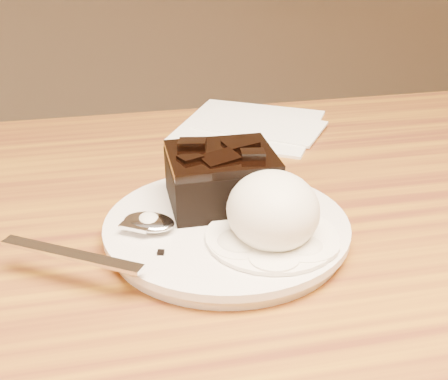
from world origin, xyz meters
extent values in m
cylinder|color=silver|center=(0.04, 0.07, 0.76)|extent=(0.20, 0.20, 0.02)
cube|color=black|center=(0.04, 0.10, 0.79)|extent=(0.09, 0.08, 0.04)
ellipsoid|color=#ECE3C6|center=(0.06, 0.03, 0.79)|extent=(0.07, 0.07, 0.06)
cylinder|color=white|center=(0.06, 0.03, 0.77)|extent=(0.10, 0.10, 0.00)
cube|color=white|center=(0.12, 0.32, 0.75)|extent=(0.22, 0.22, 0.01)
cube|color=black|center=(0.06, 0.01, 0.77)|extent=(0.01, 0.01, 0.00)
cube|color=black|center=(-0.02, 0.03, 0.77)|extent=(0.01, 0.01, 0.00)
cube|color=black|center=(0.10, 0.08, 0.77)|extent=(0.01, 0.01, 0.00)
camera|label=1|loc=(-0.05, -0.34, 1.00)|focal=47.50mm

